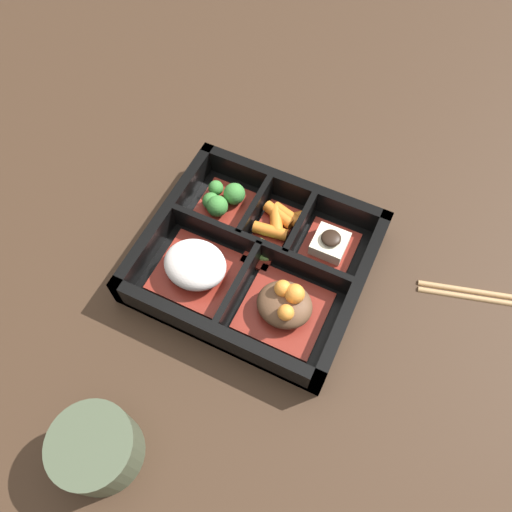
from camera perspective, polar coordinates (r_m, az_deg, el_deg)
ground_plane at (r=0.63m, az=-0.00°, el=-1.10°), size 3.00×3.00×0.00m
bento_base at (r=0.63m, az=-0.00°, el=-0.89°), size 0.27×0.24×0.01m
bento_rim at (r=0.62m, az=0.15°, el=0.16°), size 0.27×0.24×0.05m
bowl_stew at (r=0.58m, az=3.33°, el=-5.61°), size 0.10×0.09×0.05m
bowl_rice at (r=0.60m, az=-6.93°, el=-1.16°), size 0.10×0.09×0.04m
bowl_tofu at (r=0.63m, az=8.38°, el=1.27°), size 0.06×0.07×0.03m
bowl_carrots at (r=0.64m, az=2.60°, el=3.91°), size 0.05×0.07×0.02m
bowl_greens at (r=0.66m, az=-3.82°, el=6.34°), size 0.07×0.07×0.03m
bowl_pickles at (r=0.63m, az=0.50°, el=0.55°), size 0.04×0.04×0.01m
tea_cup at (r=0.56m, az=-17.77°, el=-20.20°), size 0.09×0.09×0.06m
chopsticks at (r=0.68m, az=26.62°, el=-4.34°), size 0.21×0.07×0.01m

